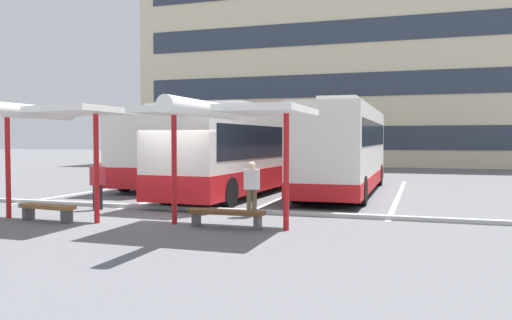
% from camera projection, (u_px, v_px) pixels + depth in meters
% --- Properties ---
extents(ground_plane, '(160.00, 160.00, 0.00)m').
position_uv_depth(ground_plane, '(172.00, 213.00, 15.54)').
color(ground_plane, slate).
extents(terminal_building, '(34.67, 10.99, 19.72)m').
position_uv_depth(terminal_building, '(341.00, 70.00, 46.87)').
color(terminal_building, beige).
rests_on(terminal_building, ground).
extents(coach_bus_0, '(2.85, 10.23, 3.79)m').
position_uv_depth(coach_bus_0, '(182.00, 149.00, 24.94)').
color(coach_bus_0, silver).
rests_on(coach_bus_0, ground).
extents(coach_bus_1, '(3.17, 12.53, 3.63)m').
position_uv_depth(coach_bus_1, '(248.00, 153.00, 21.41)').
color(coach_bus_1, silver).
rests_on(coach_bus_1, ground).
extents(coach_bus_2, '(2.60, 11.17, 3.82)m').
position_uv_depth(coach_bus_2, '(345.00, 149.00, 21.34)').
color(coach_bus_2, silver).
rests_on(coach_bus_2, ground).
extents(lane_stripe_0, '(0.16, 14.00, 0.01)m').
position_uv_depth(lane_stripe_0, '(124.00, 186.00, 24.44)').
color(lane_stripe_0, white).
rests_on(lane_stripe_0, ground).
extents(lane_stripe_1, '(0.16, 14.00, 0.01)m').
position_uv_depth(lane_stripe_1, '(206.00, 189.00, 23.17)').
color(lane_stripe_1, white).
rests_on(lane_stripe_1, ground).
extents(lane_stripe_2, '(0.16, 14.00, 0.01)m').
position_uv_depth(lane_stripe_2, '(297.00, 192.00, 21.89)').
color(lane_stripe_2, white).
rests_on(lane_stripe_2, ground).
extents(lane_stripe_3, '(0.16, 14.00, 0.01)m').
position_uv_depth(lane_stripe_3, '(399.00, 195.00, 20.62)').
color(lane_stripe_3, white).
rests_on(lane_stripe_3, ground).
extents(waiting_shelter_0, '(3.90, 4.30, 3.12)m').
position_uv_depth(waiting_shelter_0, '(43.00, 114.00, 13.82)').
color(waiting_shelter_0, red).
rests_on(waiting_shelter_0, ground).
extents(bench_0, '(1.73, 0.61, 0.45)m').
position_uv_depth(bench_0, '(47.00, 209.00, 14.00)').
color(bench_0, brown).
rests_on(bench_0, ground).
extents(waiting_shelter_1, '(4.01, 4.89, 3.08)m').
position_uv_depth(waiting_shelter_1, '(224.00, 113.00, 12.72)').
color(waiting_shelter_1, red).
rests_on(waiting_shelter_1, ground).
extents(bench_1, '(1.95, 0.43, 0.45)m').
position_uv_depth(bench_1, '(226.00, 214.00, 12.96)').
color(bench_1, brown).
rests_on(bench_1, ground).
extents(platform_kerb, '(44.00, 0.24, 0.12)m').
position_uv_depth(platform_kerb, '(182.00, 208.00, 16.21)').
color(platform_kerb, '#ADADA8').
rests_on(platform_kerb, ground).
extents(waiting_passenger_0, '(0.49, 0.47, 1.58)m').
position_uv_depth(waiting_passenger_0, '(98.00, 181.00, 16.30)').
color(waiting_passenger_0, black).
rests_on(waiting_passenger_0, ground).
extents(waiting_passenger_1, '(0.49, 0.33, 1.57)m').
position_uv_depth(waiting_passenger_1, '(252.00, 185.00, 14.92)').
color(waiting_passenger_1, brown).
rests_on(waiting_passenger_1, ground).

